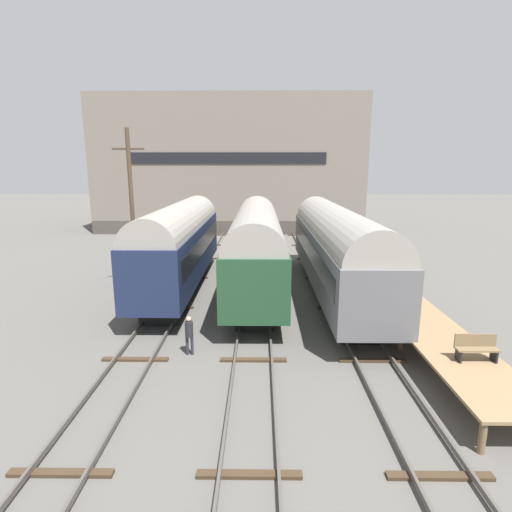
{
  "coord_description": "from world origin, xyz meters",
  "views": [
    {
      "loc": [
        0.26,
        -17.4,
        7.39
      ],
      "look_at": [
        0.0,
        6.22,
        2.2
      ],
      "focal_mm": 28.0,
      "sensor_mm": 36.0,
      "label": 1
    }
  ],
  "objects": [
    {
      "name": "track_left",
      "position": [
        -4.66,
        0.0,
        0.14
      ],
      "size": [
        2.6,
        60.0,
        0.26
      ],
      "color": "#4C4742",
      "rests_on": "ground"
    },
    {
      "name": "station_platform",
      "position": [
        7.25,
        -1.81,
        0.94
      ],
      "size": [
        2.55,
        12.87,
        1.02
      ],
      "color": "#8C704C",
      "rests_on": "ground"
    },
    {
      "name": "person_worker",
      "position": [
        -2.59,
        -2.45,
        0.98
      ],
      "size": [
        0.32,
        0.32,
        1.63
      ],
      "color": "#282833",
      "rests_on": "ground"
    },
    {
      "name": "track_right",
      "position": [
        4.66,
        0.0,
        0.14
      ],
      "size": [
        2.6,
        60.0,
        0.26
      ],
      "color": "#4C4742",
      "rests_on": "ground"
    },
    {
      "name": "train_car_green",
      "position": [
        0.0,
        6.5,
        2.98
      ],
      "size": [
        3.08,
        16.7,
        5.26
      ],
      "color": "black",
      "rests_on": "ground"
    },
    {
      "name": "ground_plane",
      "position": [
        0.0,
        0.0,
        0.0
      ],
      "size": [
        200.0,
        200.0,
        0.0
      ],
      "primitive_type": "plane",
      "color": "#56544F"
    },
    {
      "name": "utility_pole",
      "position": [
        -7.24,
        5.84,
        4.98
      ],
      "size": [
        1.8,
        0.24,
        9.63
      ],
      "color": "#473828",
      "rests_on": "ground"
    },
    {
      "name": "warehouse_building",
      "position": [
        -3.42,
        34.29,
        7.75
      ],
      "size": [
        31.17,
        13.28,
        15.49
      ],
      "color": "#46403A",
      "rests_on": "ground"
    },
    {
      "name": "train_car_grey",
      "position": [
        4.66,
        5.61,
        2.97
      ],
      "size": [
        3.07,
        18.14,
        5.24
      ],
      "color": "black",
      "rests_on": "ground"
    },
    {
      "name": "train_car_navy",
      "position": [
        -4.66,
        6.57,
        3.05
      ],
      "size": [
        2.86,
        15.13,
        5.33
      ],
      "color": "black",
      "rests_on": "ground"
    },
    {
      "name": "bench",
      "position": [
        7.56,
        -4.83,
        1.51
      ],
      "size": [
        1.4,
        0.4,
        0.91
      ],
      "color": "brown",
      "rests_on": "station_platform"
    },
    {
      "name": "track_middle",
      "position": [
        0.0,
        0.0,
        0.14
      ],
      "size": [
        2.6,
        60.0,
        0.26
      ],
      "color": "#4C4742",
      "rests_on": "ground"
    }
  ]
}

